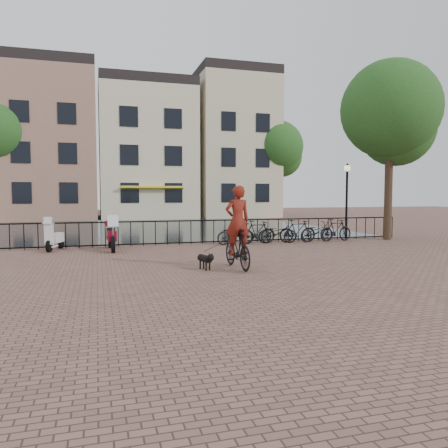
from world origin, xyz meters
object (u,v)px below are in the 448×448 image
object	(u,v)px
dog	(205,261)
cyclist	(237,232)
lamp_post	(347,188)
motorcycle	(111,232)
scooter	(55,233)

from	to	relation	value
dog	cyclist	bearing A→B (deg)	-20.88
lamp_post	motorcycle	bearing A→B (deg)	-176.41
cyclist	dog	world-z (taller)	cyclist
cyclist	dog	distance (m)	1.24
scooter	motorcycle	bearing A→B (deg)	0.58
motorcycle	scooter	distance (m)	2.13
dog	motorcycle	bearing A→B (deg)	98.89
motorcycle	scooter	world-z (taller)	motorcycle
scooter	cyclist	bearing A→B (deg)	-30.33
motorcycle	lamp_post	bearing A→B (deg)	0.97
cyclist	lamp_post	bearing A→B (deg)	-143.73
lamp_post	scooter	distance (m)	12.66
lamp_post	cyclist	size ratio (longest dim) A/B	1.24
lamp_post	dog	distance (m)	10.16
motorcycle	scooter	bearing A→B (deg)	161.42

